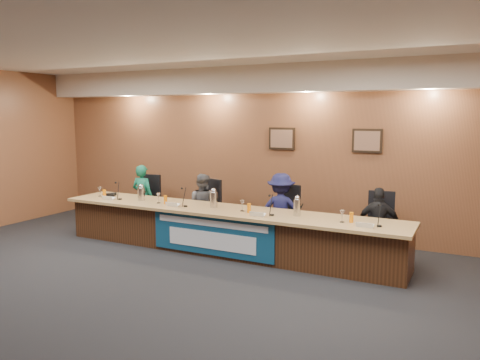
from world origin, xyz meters
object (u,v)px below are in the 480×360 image
object	(u,v)px
dais_body	(224,231)
carafe_right	(297,208)
panelist_b	(202,205)
carafe_mid	(214,200)
office_chair_c	(283,219)
banner	(211,235)
panelist_d	(379,224)
panelist_c	(281,211)
panelist_a	(143,197)
office_chair_d	(379,230)
carafe_left	(141,194)
office_chair_a	(146,204)
speakerphone	(111,195)
office_chair_b	(205,211)

from	to	relation	value
dais_body	carafe_right	xyz separation A→B (m)	(1.30, -0.00, 0.53)
panelist_b	carafe_mid	distance (m)	0.99
office_chair_c	banner	bearing A→B (deg)	-111.26
panelist_b	panelist_d	xyz separation A→B (m)	(3.25, 0.00, -0.02)
panelist_c	panelist_a	bearing A→B (deg)	-15.74
office_chair_d	carafe_left	distance (m)	4.20
office_chair_c	carafe_left	world-z (taller)	carafe_left
office_chair_a	carafe_left	distance (m)	1.08
panelist_d	carafe_mid	bearing A→B (deg)	5.47
dais_body	carafe_left	world-z (taller)	carafe_left
carafe_right	panelist_c	bearing A→B (deg)	128.65
speakerphone	panelist_d	bearing A→B (deg)	7.36
banner	office_chair_b	world-z (taller)	banner
carafe_right	panelist_d	bearing A→B (deg)	31.41
panelist_a	dais_body	bearing A→B (deg)	161.72
office_chair_a	carafe_mid	bearing A→B (deg)	-25.25
panelist_a	office_chair_d	distance (m)	4.66
office_chair_d	carafe_left	size ratio (longest dim) A/B	2.07
panelist_c	speakerphone	size ratio (longest dim) A/B	4.08
panelist_d	carafe_left	xyz separation A→B (m)	(-4.10, -0.73, 0.28)
panelist_b	speakerphone	bearing A→B (deg)	15.94
office_chair_d	banner	bearing A→B (deg)	-159.98
panelist_a	panelist_c	size ratio (longest dim) A/B	1.00
panelist_a	carafe_left	xyz separation A→B (m)	(0.56, -0.73, 0.21)
office_chair_a	office_chair_b	xyz separation A→B (m)	(1.41, 0.00, 0.00)
speakerphone	panelist_b	bearing A→B (deg)	20.91
panelist_b	carafe_mid	xyz separation A→B (m)	(0.66, -0.69, 0.28)
panelist_b	panelist_d	size ratio (longest dim) A/B	1.03
office_chair_c	carafe_left	size ratio (longest dim) A/B	2.07
office_chair_d	carafe_left	xyz separation A→B (m)	(-4.10, -0.83, 0.39)
carafe_left	panelist_b	bearing A→B (deg)	41.01
panelist_a	office_chair_b	distance (m)	1.42
panelist_b	office_chair_c	world-z (taller)	panelist_b
banner	office_chair_c	size ratio (longest dim) A/B	4.58
office_chair_b	speakerphone	bearing A→B (deg)	-137.64
panelist_a	panelist_d	xyz separation A→B (m)	(4.66, 0.00, -0.06)
banner	carafe_left	size ratio (longest dim) A/B	9.47
carafe_right	speakerphone	distance (m)	3.81
panelist_a	office_chair_b	bearing A→B (deg)	-177.41
office_chair_d	panelist_d	bearing A→B (deg)	-96.32
panelist_a	panelist_c	xyz separation A→B (m)	(3.00, 0.00, 0.00)
panelist_b	carafe_right	xyz separation A→B (m)	(2.14, -0.68, 0.28)
banner	carafe_mid	size ratio (longest dim) A/B	8.44
office_chair_a	speakerphone	world-z (taller)	speakerphone
office_chair_d	carafe_mid	world-z (taller)	carafe_mid
banner	carafe_mid	world-z (taller)	carafe_mid
panelist_a	panelist_c	world-z (taller)	panelist_c
banner	carafe_right	xyz separation A→B (m)	(1.30, 0.41, 0.50)
panelist_d	dais_body	bearing A→B (deg)	6.25
panelist_c	dais_body	bearing A→B (deg)	26.25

